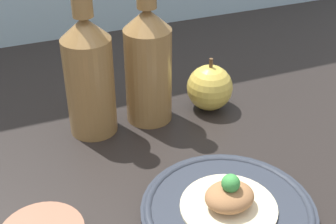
{
  "coord_description": "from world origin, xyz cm",
  "views": [
    {
      "loc": [
        -14.61,
        -53.89,
        44.51
      ],
      "look_at": [
        6.62,
        -1.88,
        9.29
      ],
      "focal_mm": 50.0,
      "sensor_mm": 36.0,
      "label": 1
    }
  ],
  "objects_px": {
    "plated_food": "(229,199)",
    "plate": "(228,211)",
    "apple": "(210,88)",
    "cider_bottle_right": "(148,62)",
    "cider_bottle_left": "(89,73)"
  },
  "relations": [
    {
      "from": "cider_bottle_right",
      "to": "apple",
      "type": "height_order",
      "value": "cider_bottle_right"
    },
    {
      "from": "plated_food",
      "to": "cider_bottle_right",
      "type": "xyz_separation_m",
      "value": [
        -0.01,
        0.27,
        0.08
      ]
    },
    {
      "from": "cider_bottle_left",
      "to": "apple",
      "type": "bearing_deg",
      "value": -2.71
    },
    {
      "from": "plated_food",
      "to": "cider_bottle_left",
      "type": "height_order",
      "value": "cider_bottle_left"
    },
    {
      "from": "plate",
      "to": "apple",
      "type": "distance_m",
      "value": 0.28
    },
    {
      "from": "plate",
      "to": "apple",
      "type": "relative_size",
      "value": 2.35
    },
    {
      "from": "cider_bottle_right",
      "to": "cider_bottle_left",
      "type": "bearing_deg",
      "value": 180.0
    },
    {
      "from": "plated_food",
      "to": "plate",
      "type": "bearing_deg",
      "value": 0.0
    },
    {
      "from": "plate",
      "to": "plated_food",
      "type": "bearing_deg",
      "value": 0.0
    },
    {
      "from": "apple",
      "to": "cider_bottle_left",
      "type": "bearing_deg",
      "value": 177.29
    },
    {
      "from": "cider_bottle_left",
      "to": "plate",
      "type": "bearing_deg",
      "value": -67.71
    },
    {
      "from": "plated_food",
      "to": "cider_bottle_right",
      "type": "relative_size",
      "value": 0.48
    },
    {
      "from": "plated_food",
      "to": "apple",
      "type": "xyz_separation_m",
      "value": [
        0.1,
        0.26,
        0.01
      ]
    },
    {
      "from": "plated_food",
      "to": "cider_bottle_left",
      "type": "relative_size",
      "value": 0.48
    },
    {
      "from": "plate",
      "to": "cider_bottle_left",
      "type": "height_order",
      "value": "cider_bottle_left"
    }
  ]
}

